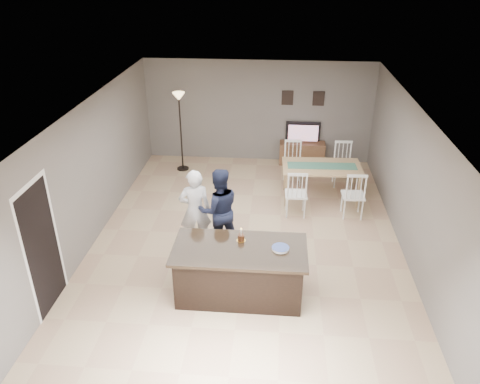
# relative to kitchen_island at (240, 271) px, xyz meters

# --- Properties ---
(floor) EXTENTS (8.00, 8.00, 0.00)m
(floor) POSITION_rel_kitchen_island_xyz_m (0.00, 1.80, -0.45)
(floor) COLOR tan
(floor) RESTS_ON ground
(room_shell) EXTENTS (8.00, 8.00, 8.00)m
(room_shell) POSITION_rel_kitchen_island_xyz_m (0.00, 1.80, 1.22)
(room_shell) COLOR slate
(room_shell) RESTS_ON floor
(kitchen_island) EXTENTS (2.15, 1.10, 0.90)m
(kitchen_island) POSITION_rel_kitchen_island_xyz_m (0.00, 0.00, 0.00)
(kitchen_island) COLOR black
(kitchen_island) RESTS_ON floor
(tv_console) EXTENTS (1.20, 0.40, 0.60)m
(tv_console) POSITION_rel_kitchen_island_xyz_m (1.20, 5.57, -0.15)
(tv_console) COLOR brown
(tv_console) RESTS_ON floor
(television) EXTENTS (0.91, 0.12, 0.53)m
(television) POSITION_rel_kitchen_island_xyz_m (1.20, 5.64, 0.41)
(television) COLOR black
(television) RESTS_ON tv_console
(tv_screen_glow) EXTENTS (0.78, 0.00, 0.78)m
(tv_screen_glow) POSITION_rel_kitchen_island_xyz_m (1.20, 5.56, 0.42)
(tv_screen_glow) COLOR orange
(tv_screen_glow) RESTS_ON tv_console
(picture_frames) EXTENTS (1.10, 0.02, 0.38)m
(picture_frames) POSITION_rel_kitchen_island_xyz_m (1.15, 5.78, 1.30)
(picture_frames) COLOR black
(picture_frames) RESTS_ON room_shell
(doorway) EXTENTS (0.00, 2.10, 2.65)m
(doorway) POSITION_rel_kitchen_island_xyz_m (-2.99, -0.50, 0.80)
(doorway) COLOR black
(doorway) RESTS_ON floor
(woman) EXTENTS (0.68, 0.54, 1.63)m
(woman) POSITION_rel_kitchen_island_xyz_m (-0.95, 1.32, 0.36)
(woman) COLOR silver
(woman) RESTS_ON floor
(man) EXTENTS (0.96, 0.85, 1.65)m
(man) POSITION_rel_kitchen_island_xyz_m (-0.51, 1.35, 0.37)
(man) COLOR #171D34
(man) RESTS_ON floor
(birthday_cake) EXTENTS (0.15, 0.15, 0.23)m
(birthday_cake) POSITION_rel_kitchen_island_xyz_m (0.00, 0.23, 0.50)
(birthday_cake) COLOR #EDB345
(birthday_cake) RESTS_ON kitchen_island
(plate_stack) EXTENTS (0.28, 0.28, 0.04)m
(plate_stack) POSITION_rel_kitchen_island_xyz_m (0.65, 0.02, 0.47)
(plate_stack) COLOR white
(plate_stack) RESTS_ON kitchen_island
(dining_table) EXTENTS (1.79, 2.04, 1.07)m
(dining_table) POSITION_rel_kitchen_island_xyz_m (1.55, 3.55, 0.23)
(dining_table) COLOR #A28558
(dining_table) RESTS_ON floor
(floor_lamp) EXTENTS (0.31, 0.31, 2.05)m
(floor_lamp) POSITION_rel_kitchen_island_xyz_m (-1.93, 4.93, 1.14)
(floor_lamp) COLOR black
(floor_lamp) RESTS_ON floor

